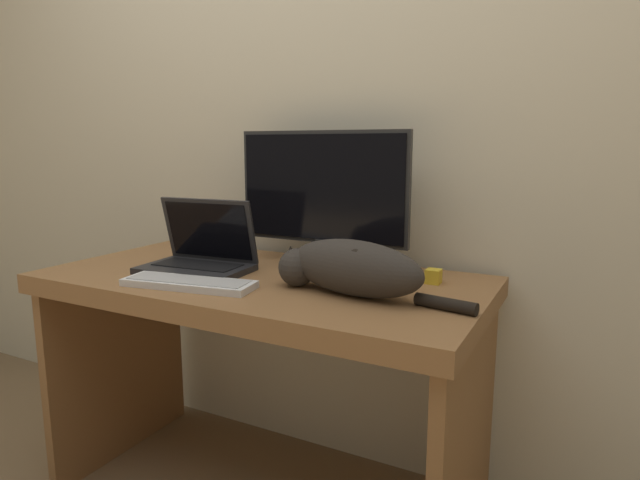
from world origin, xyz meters
The scene contains 7 objects.
wall_back centered at (0.00, 0.73, 1.30)m, with size 6.40×0.06×2.60m.
desk centered at (0.00, 0.34, 0.59)m, with size 1.36×0.67×0.76m.
monitor centered at (0.11, 0.54, 0.99)m, with size 0.59×0.21×0.44m.
laptop centered at (-0.21, 0.31, 0.81)m, with size 0.35×0.24×0.23m.
external_keyboard centered at (-0.10, 0.13, 0.77)m, with size 0.40×0.17×0.02m.
cat centered at (0.33, 0.27, 0.84)m, with size 0.57×0.20×0.15m.
small_toy centered at (0.50, 0.49, 0.78)m, with size 0.04×0.04×0.04m.
Camera 1 is at (0.90, -0.99, 1.15)m, focal length 30.00 mm.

